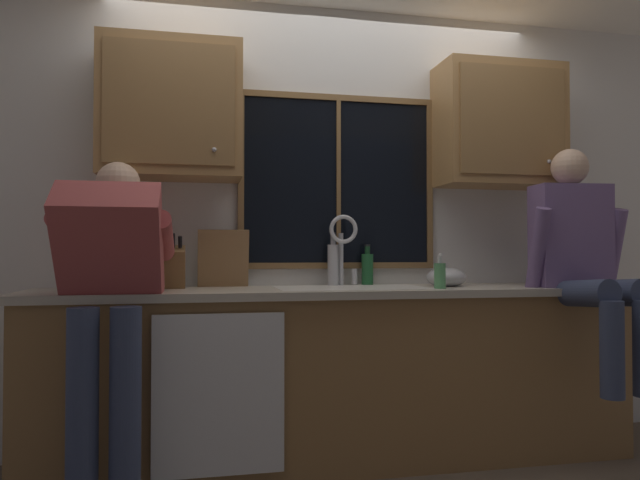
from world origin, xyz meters
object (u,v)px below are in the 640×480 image
Objects in this scene: bottle_tall_clear at (333,264)px; bottle_green_glass at (367,268)px; soap_dispenser at (440,275)px; person_sitting_on_counter at (582,253)px; mixing_bowl at (446,277)px; cutting_board at (223,258)px; person_standing at (110,287)px; knife_block at (173,268)px.

bottle_green_glass is at bearing 7.23° from bottle_tall_clear.
bottle_green_glass reaches higher than soap_dispenser.
soap_dispenser is at bearing 172.79° from person_sitting_on_counter.
bottle_green_glass reaches higher than mixing_bowl.
bottle_green_glass is at bearing 0.92° from cutting_board.
knife_block is at bearing 58.56° from person_standing.
person_sitting_on_counter is at bearing -25.60° from bottle_green_glass.
cutting_board reaches higher than knife_block.
person_sitting_on_counter reaches higher than bottle_tall_clear.
mixing_bowl is at bearing -17.82° from bottle_tall_clear.
person_standing reaches higher than cutting_board.
cutting_board reaches higher than mixing_bowl.
person_standing is 0.75m from cutting_board.
knife_block reaches higher than mixing_bowl.
bottle_tall_clear is at bearing -172.77° from bottle_green_glass.
person_standing is 1.23× the size of person_sitting_on_counter.
bottle_tall_clear is at bearing 159.32° from person_sitting_on_counter.
person_standing is at bearing -121.44° from knife_block.
person_standing reaches higher than bottle_tall_clear.
bottle_tall_clear is at bearing 162.18° from mixing_bowl.
cutting_board is 1.35× the size of bottle_green_glass.
bottle_tall_clear is (-0.49, 0.38, 0.06)m from soap_dispenser.
person_standing is at bearing -175.26° from soap_dispenser.
person_sitting_on_counter is at bearing -10.12° from knife_block.
person_standing is 6.55× the size of bottle_green_glass.
person_sitting_on_counter is (2.39, 0.04, 0.15)m from person_standing.
mixing_bowl is at bearing -3.89° from knife_block.
bottle_green_glass is (1.09, 0.12, -0.01)m from knife_block.
cutting_board is 0.62m from bottle_tall_clear.
person_standing is 0.50m from knife_block.
soap_dispenser is at bearing -37.76° from bottle_tall_clear.
bottle_green_glass is 0.78× the size of bottle_tall_clear.
cutting_board is 1.05× the size of bottle_tall_clear.
bottle_green_glass is (-0.28, 0.40, 0.03)m from soap_dispenser.
person_standing is 4.86× the size of cutting_board.
person_sitting_on_counter reaches higher than person_standing.
knife_block is 1.73× the size of soap_dispenser.
person_sitting_on_counter is 6.79× the size of soap_dispenser.
mixing_bowl is 1.19× the size of soap_dispenser.
person_sitting_on_counter is 0.78m from soap_dispenser.
knife_block reaches higher than bottle_green_glass.
person_sitting_on_counter reaches higher than bottle_green_glass.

